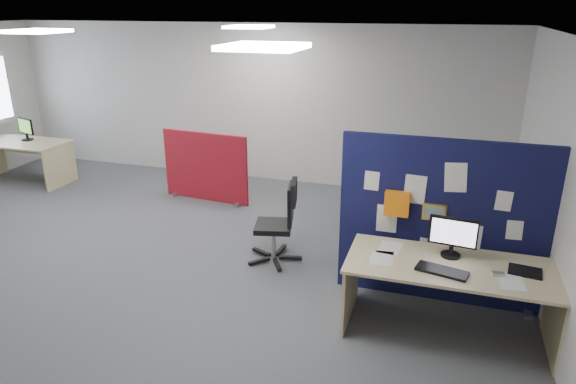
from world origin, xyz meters
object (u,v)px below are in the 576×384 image
(monitor_main, at_px, (453,235))
(office_chair, at_px, (282,217))
(navy_divider, at_px, (442,223))
(monitor_second, at_px, (26,128))
(second_desk, at_px, (23,151))
(main_desk, at_px, (449,278))
(red_divider, at_px, (206,168))

(monitor_main, height_order, office_chair, monitor_main)
(navy_divider, bearing_deg, office_chair, 169.54)
(monitor_second, bearing_deg, second_desk, -111.72)
(navy_divider, bearing_deg, main_desk, -78.65)
(navy_divider, height_order, office_chair, navy_divider)
(second_desk, height_order, monitor_second, monitor_second)
(red_divider, xyz_separation_m, monitor_second, (-3.44, -0.01, 0.40))
(navy_divider, height_order, monitor_main, navy_divider)
(main_desk, bearing_deg, office_chair, 155.08)
(monitor_main, xyz_separation_m, red_divider, (-3.75, 2.41, -0.41))
(navy_divider, distance_m, main_desk, 0.66)
(main_desk, height_order, red_divider, red_divider)
(monitor_main, height_order, second_desk, monitor_main)
(red_divider, bearing_deg, monitor_main, -27.50)
(red_divider, height_order, monitor_second, monitor_second)
(main_desk, bearing_deg, monitor_main, 94.83)
(navy_divider, relative_size, office_chair, 2.10)
(monitor_main, xyz_separation_m, office_chair, (-1.93, 0.77, -0.37))
(red_divider, bearing_deg, navy_divider, -23.23)
(main_desk, xyz_separation_m, monitor_main, (-0.01, 0.13, 0.38))
(second_desk, xyz_separation_m, monitor_second, (0.07, 0.08, 0.39))
(second_desk, bearing_deg, navy_divider, -14.82)
(red_divider, xyz_separation_m, second_desk, (-3.50, -0.08, 0.01))
(second_desk, relative_size, monitor_second, 3.95)
(navy_divider, height_order, red_divider, navy_divider)
(second_desk, bearing_deg, office_chair, -16.29)
(navy_divider, xyz_separation_m, second_desk, (-7.15, 1.89, -0.33))
(main_desk, relative_size, monitor_second, 4.57)
(red_divider, bearing_deg, second_desk, -173.41)
(navy_divider, relative_size, second_desk, 1.30)
(second_desk, distance_m, office_chair, 5.54)
(office_chair, bearing_deg, navy_divider, -23.15)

